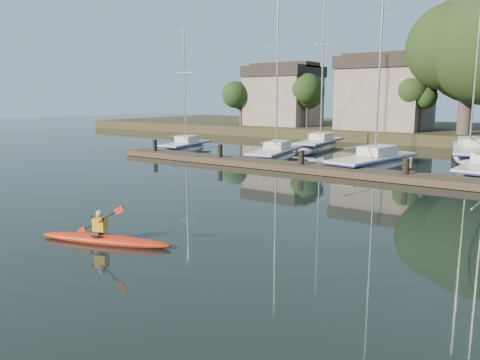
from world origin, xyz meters
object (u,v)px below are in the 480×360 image
Objects in this scene: sailboat_5 at (319,149)px; sailboat_6 at (468,159)px; kayak at (104,238)px; dock at (350,172)px; sailboat_0 at (185,151)px; sailboat_1 at (275,160)px; sailboat_2 at (372,170)px.

sailboat_5 is 11.71m from sailboat_6.
dock is at bearing 66.14° from kayak.
dock is at bearing -117.04° from sailboat_6.
sailboat_6 reaches higher than sailboat_0.
dock is 2.55× the size of sailboat_1.
sailboat_2 is 0.90× the size of sailboat_6.
sailboat_5 is (-0.50, 8.23, -0.00)m from sailboat_1.
kayak is 28.94m from sailboat_5.
sailboat_2 is 1.05× the size of sailboat_5.
sailboat_6 reaches higher than sailboat_5.
sailboat_6 reaches higher than dock.
dock is 2.29× the size of sailboat_5.
sailboat_0 reaches higher than kayak.
sailboat_2 reaches higher than sailboat_1.
sailboat_0 reaches higher than dock.
sailboat_1 is at bearing 149.62° from dock.
sailboat_1 is (-6.04, 19.96, -0.35)m from kayak.
sailboat_0 is at bearing 167.60° from sailboat_1.
sailboat_1 is at bearing -152.64° from sailboat_6.
sailboat_5 reaches higher than sailboat_0.
sailboat_0 is 0.73× the size of sailboat_5.
sailboat_6 is at bearing 27.25° from sailboat_1.
sailboat_2 is (-0.14, 4.06, -0.40)m from dock.
sailboat_5 is (8.28, 8.00, -0.01)m from sailboat_0.
sailboat_0 is at bearing -167.58° from sailboat_6.
sailboat_2 is (16.01, -0.49, -0.02)m from sailboat_0.
dock is at bearing -63.52° from sailboat_5.
sailboat_6 is at bearing 73.76° from dock.
kayak is at bearing -82.56° from sailboat_5.
kayak is 15.69m from dock.
dock is 8.56m from sailboat_1.
sailboat_0 is (-16.15, 4.55, -0.38)m from dock.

